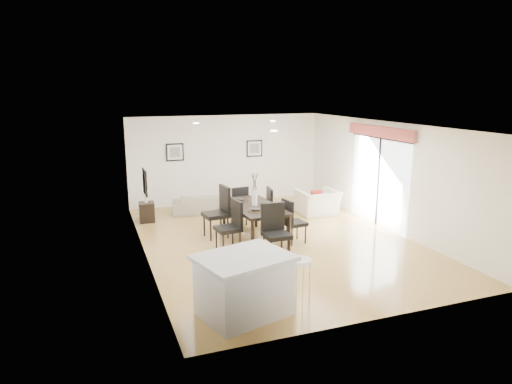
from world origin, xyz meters
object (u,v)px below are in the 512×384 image
object	(u,v)px
dining_chair_wnear	(232,223)
coffee_table	(255,209)
armchair	(318,203)
side_table	(147,212)
dining_chair_head	(275,228)
dining_chair_foot	(238,204)
dining_table	(255,209)
dining_chair_enear	(292,219)
dining_chair_wfar	(220,209)
kitchen_island	(244,285)
sofa	(205,204)
dining_chair_efar	(274,207)
bar_stool	(300,266)

from	to	relation	value
dining_chair_wnear	coffee_table	world-z (taller)	dining_chair_wnear
armchair	coffee_table	xyz separation A→B (m)	(-1.69, 0.55, -0.16)
armchair	side_table	xyz separation A→B (m)	(-4.62, 0.94, -0.08)
dining_chair_head	coffee_table	bearing A→B (deg)	77.41
coffee_table	dining_chair_head	bearing A→B (deg)	-79.91
dining_chair_foot	coffee_table	size ratio (longest dim) A/B	1.08
dining_chair_foot	side_table	bearing A→B (deg)	-34.57
dining_chair_foot	side_table	size ratio (longest dim) A/B	1.96
armchair	dining_chair_head	bearing A→B (deg)	47.60
dining_table	dining_chair_enear	world-z (taller)	dining_chair_enear
armchair	dining_chair_head	distance (m)	3.64
dining_chair_enear	dining_chair_head	xyz separation A→B (m)	(-0.71, -0.73, 0.07)
dining_table	dining_chair_wfar	size ratio (longest dim) A/B	1.65
dining_chair_enear	side_table	bearing A→B (deg)	38.39
dining_chair_enear	dining_chair_head	world-z (taller)	dining_chair_head
dining_chair_enear	kitchen_island	size ratio (longest dim) A/B	0.63
dining_chair_wnear	sofa	bearing A→B (deg)	169.82
dining_chair_wnear	dining_chair_head	xyz separation A→B (m)	(0.71, -0.75, 0.02)
sofa	dining_chair_foot	world-z (taller)	dining_chair_foot
side_table	armchair	bearing A→B (deg)	-11.45
dining_table	dining_chair_efar	distance (m)	0.89
dining_chair_wfar	dining_chair_head	bearing A→B (deg)	15.36
dining_table	dining_chair_wnear	bearing A→B (deg)	-147.69
dining_chair_foot	side_table	xyz separation A→B (m)	(-2.21, 1.14, -0.31)
bar_stool	side_table	bearing A→B (deg)	107.01
dining_chair_wfar	side_table	world-z (taller)	dining_chair_wfar
coffee_table	bar_stool	size ratio (longest dim) A/B	1.21
dining_table	dining_chair_head	bearing A→B (deg)	-92.43
dining_table	side_table	xyz separation A→B (m)	(-2.20, 2.39, -0.49)
dining_chair_enear	dining_chair_efar	distance (m)	1.03
dining_chair_foot	dining_chair_enear	bearing A→B (deg)	104.52
armchair	dining_chair_head	xyz separation A→B (m)	(-2.43, -2.69, 0.30)
armchair	dining_chair_efar	world-z (taller)	dining_chair_efar
dining_chair_efar	kitchen_island	bearing A→B (deg)	160.49
dining_chair_head	dining_chair_foot	distance (m)	2.49
coffee_table	bar_stool	bearing A→B (deg)	-79.47
armchair	kitchen_island	size ratio (longest dim) A/B	0.66
dining_table	dining_chair_enear	xyz separation A→B (m)	(0.71, -0.51, -0.17)
coffee_table	dining_chair_wnear	bearing A→B (deg)	-97.19
armchair	dining_chair_efar	xyz separation A→B (m)	(-1.72, -0.94, 0.26)
dining_chair_enear	side_table	xyz separation A→B (m)	(-2.91, 2.90, -0.31)
dining_chair_wfar	dining_chair_enear	world-z (taller)	dining_chair_wfar
bar_stool	dining_table	bearing A→B (deg)	82.59
dining_chair_enear	bar_stool	distance (m)	3.07
dining_chair_wnear	dining_chair_enear	world-z (taller)	dining_chair_wnear
dining_chair_foot	bar_stool	distance (m)	4.63
dining_table	dining_chair_wfar	world-z (taller)	dining_chair_wfar
armchair	side_table	distance (m)	4.72
dining_chair_enear	side_table	size ratio (longest dim) A/B	1.95
armchair	dining_chair_efar	size ratio (longest dim) A/B	0.98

